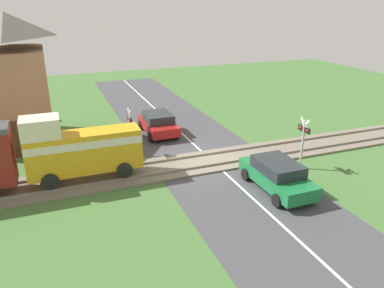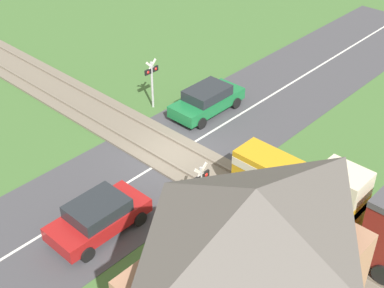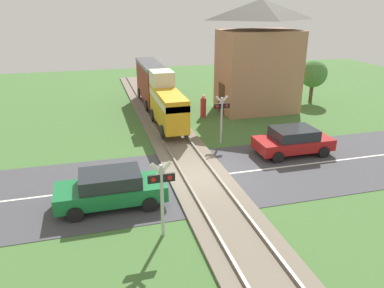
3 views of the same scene
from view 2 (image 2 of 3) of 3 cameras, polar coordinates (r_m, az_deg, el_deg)
name	(u,v)px [view 2 (image 2 of 3)]	position (r m, az deg, el deg)	size (l,w,h in m)	color
ground_plane	(173,155)	(24.94, -2.01, -1.21)	(60.00, 60.00, 0.00)	#426B33
road_surface	(173,155)	(24.94, -2.01, -1.19)	(48.00, 6.40, 0.02)	#424247
track_bed	(173,154)	(24.90, -2.01, -1.08)	(2.80, 48.00, 0.24)	#756B5B
train	(380,227)	(19.57, 19.42, -8.39)	(1.58, 11.70, 3.18)	gold
car_near_crossing	(207,100)	(27.81, 1.62, 4.76)	(4.20, 1.89, 1.43)	#197038
car_far_side	(98,216)	(20.87, -9.96, -7.60)	(3.95, 1.98, 1.40)	#A81919
crossing_signal_west_approach	(152,77)	(27.86, -4.31, 7.13)	(0.90, 0.18, 2.75)	#B7B7B7
crossing_signal_east_approach	(201,186)	(20.32, 0.93, -4.46)	(0.90, 0.18, 2.75)	#B7B7B7
pedestrian_by_station	(304,284)	(18.65, 11.89, -14.45)	(0.38, 0.38, 1.55)	#B2282D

